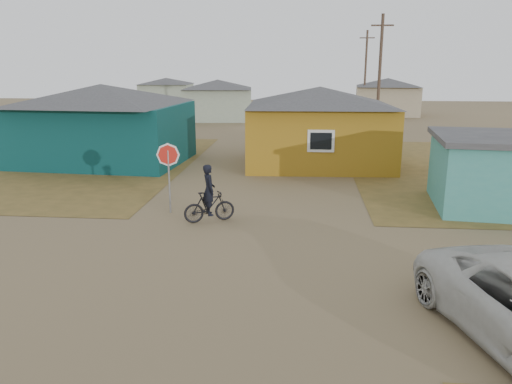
% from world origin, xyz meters
% --- Properties ---
extents(ground, '(120.00, 120.00, 0.00)m').
position_xyz_m(ground, '(0.00, 0.00, 0.00)').
color(ground, brown).
extents(grass_nw, '(20.00, 18.00, 0.00)m').
position_xyz_m(grass_nw, '(-14.00, 13.00, 0.01)').
color(grass_nw, brown).
rests_on(grass_nw, ground).
extents(house_teal, '(8.93, 7.08, 4.00)m').
position_xyz_m(house_teal, '(-8.50, 13.50, 2.05)').
color(house_teal, '#093435').
rests_on(house_teal, ground).
extents(house_yellow, '(7.72, 6.76, 3.90)m').
position_xyz_m(house_yellow, '(2.50, 14.00, 2.00)').
color(house_yellow, '#9D7018').
rests_on(house_yellow, ground).
extents(house_pale_west, '(7.04, 6.15, 3.60)m').
position_xyz_m(house_pale_west, '(-6.00, 34.00, 1.86)').
color(house_pale_west, '#97A38C').
rests_on(house_pale_west, ground).
extents(house_beige_east, '(6.95, 6.05, 3.60)m').
position_xyz_m(house_beige_east, '(10.00, 40.00, 1.86)').
color(house_beige_east, tan).
rests_on(house_beige_east, ground).
extents(house_pale_north, '(6.28, 5.81, 3.40)m').
position_xyz_m(house_pale_north, '(-14.00, 46.00, 1.75)').
color(house_pale_north, '#97A38C').
rests_on(house_pale_north, ground).
extents(utility_pole_near, '(1.40, 0.20, 8.00)m').
position_xyz_m(utility_pole_near, '(6.50, 22.00, 4.14)').
color(utility_pole_near, '#4A382C').
rests_on(utility_pole_near, ground).
extents(utility_pole_far, '(1.40, 0.20, 8.00)m').
position_xyz_m(utility_pole_far, '(7.50, 38.00, 4.14)').
color(utility_pole_far, '#4A382C').
rests_on(utility_pole_far, ground).
extents(stop_sign, '(0.77, 0.27, 2.42)m').
position_xyz_m(stop_sign, '(-2.82, 4.91, 1.78)').
color(stop_sign, gray).
rests_on(stop_sign, ground).
extents(cyclist, '(1.72, 1.12, 1.90)m').
position_xyz_m(cyclist, '(-1.29, 4.04, 0.69)').
color(cyclist, black).
rests_on(cyclist, ground).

